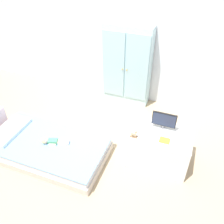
% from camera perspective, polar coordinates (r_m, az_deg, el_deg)
% --- Properties ---
extents(ground_plane, '(10.00, 10.00, 0.02)m').
position_cam_1_polar(ground_plane, '(3.60, -4.10, -8.93)').
color(ground_plane, tan).
extents(back_wall, '(6.40, 0.05, 2.70)m').
position_cam_1_polar(back_wall, '(4.15, 4.40, 19.95)').
color(back_wall, silver).
rests_on(back_wall, ground_plane).
extents(bed, '(1.68, 0.90, 0.23)m').
position_cam_1_polar(bed, '(3.56, -15.22, -8.41)').
color(bed, beige).
rests_on(bed, ground_plane).
extents(pillow, '(0.32, 0.64, 0.05)m').
position_cam_1_polar(pillow, '(3.81, -23.58, -4.06)').
color(pillow, silver).
rests_on(pillow, bed).
extents(doll, '(0.38, 0.19, 0.10)m').
position_cam_1_polar(doll, '(3.43, -14.84, -6.81)').
color(doll, '#4CA375').
rests_on(doll, bed).
extents(wardrobe, '(0.83, 0.30, 1.44)m').
position_cam_1_polar(wardrobe, '(4.22, 3.70, 11.09)').
color(wardrobe, silver).
rests_on(wardrobe, ground_plane).
extents(tv_stand, '(0.81, 0.54, 0.51)m').
position_cam_1_polar(tv_stand, '(3.32, 11.37, -8.34)').
color(tv_stand, silver).
rests_on(tv_stand, ground_plane).
extents(tv_monitor, '(0.31, 0.10, 0.26)m').
position_cam_1_polar(tv_monitor, '(3.12, 12.49, -1.96)').
color(tv_monitor, '#99999E').
rests_on(tv_monitor, tv_stand).
extents(rocking_horse_toy, '(0.10, 0.04, 0.12)m').
position_cam_1_polar(rocking_horse_toy, '(3.00, 5.45, -5.28)').
color(rocking_horse_toy, '#8E6642').
rests_on(rocking_horse_toy, tv_stand).
extents(book_orange, '(0.13, 0.10, 0.01)m').
position_cam_1_polar(book_orange, '(3.05, 12.61, -6.72)').
color(book_orange, orange).
rests_on(book_orange, tv_stand).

